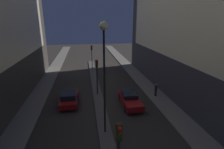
{
  "coord_description": "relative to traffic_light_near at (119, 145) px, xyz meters",
  "views": [
    {
      "loc": [
        -1.44,
        -2.52,
        9.21
      ],
      "look_at": [
        1.49,
        15.53,
        3.42
      ],
      "focal_mm": 28.0,
      "sensor_mm": 36.0,
      "label": 1
    }
  ],
  "objects": [
    {
      "name": "car_right_lane",
      "position": [
        3.35,
        10.29,
        -2.67
      ],
      "size": [
        1.8,
        4.67,
        1.44
      ],
      "color": "maroon",
      "rests_on": "ground"
    },
    {
      "name": "traffic_light_far",
      "position": [
        0.0,
        25.97,
        0.0
      ],
      "size": [
        0.32,
        0.42,
        4.45
      ],
      "color": "black",
      "rests_on": "median_strip"
    },
    {
      "name": "street_lamp",
      "position": [
        0.0,
        5.69,
        3.27
      ],
      "size": [
        0.62,
        0.62,
        8.94
      ],
      "color": "black",
      "rests_on": "median_strip"
    },
    {
      "name": "pedestrian_on_right_sidewalk",
      "position": [
        7.09,
        11.93,
        -2.45
      ],
      "size": [
        0.36,
        0.36,
        1.6
      ],
      "color": "black",
      "rests_on": "sidewalk_right"
    },
    {
      "name": "traffic_light_mid",
      "position": [
        0.0,
        13.49,
        0.0
      ],
      "size": [
        0.32,
        0.42,
        4.45
      ],
      "color": "black",
      "rests_on": "median_strip"
    },
    {
      "name": "median_strip",
      "position": [
        0.0,
        14.48,
        -3.35
      ],
      "size": [
        1.15,
        35.63,
        0.15
      ],
      "color": "#56544F",
      "rests_on": "ground"
    },
    {
      "name": "traffic_light_near",
      "position": [
        0.0,
        0.0,
        0.0
      ],
      "size": [
        0.32,
        0.42,
        4.45
      ],
      "color": "black",
      "rests_on": "median_strip"
    },
    {
      "name": "car_left_lane",
      "position": [
        -3.35,
        11.55,
        -2.67
      ],
      "size": [
        1.86,
        4.16,
        1.5
      ],
      "color": "maroon",
      "rests_on": "ground"
    }
  ]
}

